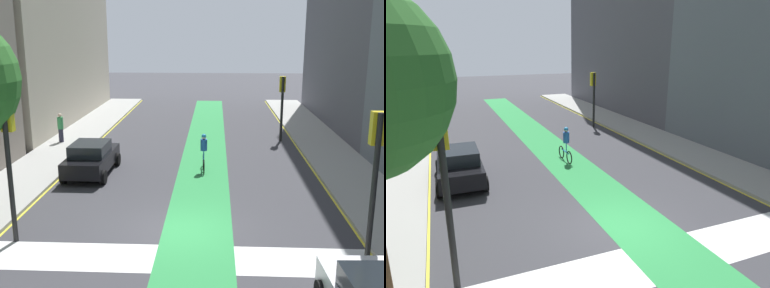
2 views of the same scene
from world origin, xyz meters
The scene contains 10 objects.
ground_plane centered at (0.00, 0.00, 0.00)m, with size 120.00×120.00×0.00m, color #38383D.
bike_lane_paint centered at (0.60, 0.00, 0.00)m, with size 2.40×60.00×0.01m, color #2D8C47.
crosswalk_band centered at (0.00, -2.00, 0.00)m, with size 12.00×1.80×0.01m, color silver.
curb_stripe_left centered at (-6.00, 0.00, 0.01)m, with size 0.16×60.00×0.01m, color yellow.
curb_stripe_right centered at (6.00, 0.00, 0.01)m, with size 0.16×60.00×0.01m, color yellow.
traffic_signal_near_left centered at (-5.26, -0.94, 3.18)m, with size 0.35×0.52×4.56m.
traffic_signal_far_right centered at (5.22, 13.64, 2.78)m, with size 0.35×0.52×3.96m.
car_black_left_far centered at (-4.66, 6.20, 0.80)m, with size 2.04×4.21×1.57m.
cyclist_in_lane centered at (0.63, 7.01, 0.97)m, with size 0.32×1.73×1.86m.
pedestrian_sidewalk_left_a centered at (-8.03, 11.97, 1.04)m, with size 0.34×0.34×1.73m.
Camera 2 is at (-5.20, -8.90, 5.89)m, focal length 32.02 mm.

